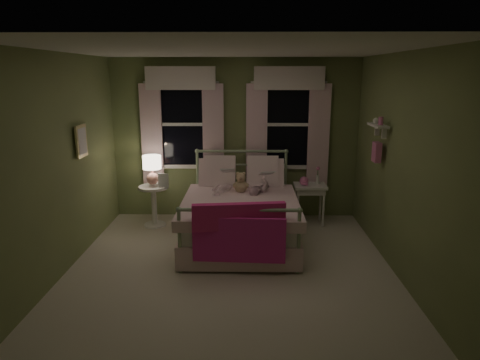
{
  "coord_description": "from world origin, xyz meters",
  "views": [
    {
      "loc": [
        0.21,
        -4.85,
        2.35
      ],
      "look_at": [
        0.11,
        0.56,
        1.0
      ],
      "focal_mm": 32.0,
      "sensor_mm": 36.0,
      "label": 1
    }
  ],
  "objects_px": {
    "bed": "(240,216)",
    "teddy_bear": "(241,184)",
    "nightstand_left": "(154,200)",
    "nightstand_right": "(310,191)",
    "child_right": "(260,170)",
    "table_lamp": "(152,167)",
    "child_left": "(222,170)"
  },
  "relations": [
    {
      "from": "bed",
      "to": "teddy_bear",
      "type": "bearing_deg",
      "value": 90.0
    },
    {
      "from": "child_left",
      "to": "nightstand_right",
      "type": "bearing_deg",
      "value": -153.65
    },
    {
      "from": "child_right",
      "to": "nightstand_left",
      "type": "xyz_separation_m",
      "value": [
        -1.65,
        0.21,
        -0.54
      ]
    },
    {
      "from": "child_left",
      "to": "bed",
      "type": "bearing_deg",
      "value": 135.68
    },
    {
      "from": "teddy_bear",
      "to": "nightstand_right",
      "type": "relative_size",
      "value": 0.5
    },
    {
      "from": "child_left",
      "to": "child_right",
      "type": "relative_size",
      "value": 1.01
    },
    {
      "from": "child_right",
      "to": "teddy_bear",
      "type": "relative_size",
      "value": 2.44
    },
    {
      "from": "nightstand_left",
      "to": "nightstand_right",
      "type": "bearing_deg",
      "value": 3.12
    },
    {
      "from": "teddy_bear",
      "to": "child_left",
      "type": "bearing_deg",
      "value": 150.5
    },
    {
      "from": "table_lamp",
      "to": "nightstand_left",
      "type": "bearing_deg",
      "value": 0.0
    },
    {
      "from": "nightstand_left",
      "to": "nightstand_right",
      "type": "relative_size",
      "value": 1.02
    },
    {
      "from": "child_right",
      "to": "nightstand_right",
      "type": "relative_size",
      "value": 1.21
    },
    {
      "from": "bed",
      "to": "table_lamp",
      "type": "bearing_deg",
      "value": 155.16
    },
    {
      "from": "table_lamp",
      "to": "teddy_bear",
      "type": "bearing_deg",
      "value": -15.17
    },
    {
      "from": "child_left",
      "to": "table_lamp",
      "type": "xyz_separation_m",
      "value": [
        -1.09,
        0.21,
        -0.01
      ]
    },
    {
      "from": "child_left",
      "to": "table_lamp",
      "type": "relative_size",
      "value": 1.72
    },
    {
      "from": "child_left",
      "to": "nightstand_left",
      "type": "distance_m",
      "value": 1.24
    },
    {
      "from": "table_lamp",
      "to": "child_left",
      "type": "bearing_deg",
      "value": -11.07
    },
    {
      "from": "teddy_bear",
      "to": "nightstand_right",
      "type": "distance_m",
      "value": 1.22
    },
    {
      "from": "child_left",
      "to": "nightstand_right",
      "type": "xyz_separation_m",
      "value": [
        1.37,
        0.35,
        -0.41
      ]
    },
    {
      "from": "bed",
      "to": "nightstand_right",
      "type": "distance_m",
      "value": 1.34
    },
    {
      "from": "nightstand_right",
      "to": "child_right",
      "type": "bearing_deg",
      "value": -156.68
    },
    {
      "from": "teddy_bear",
      "to": "table_lamp",
      "type": "bearing_deg",
      "value": 164.83
    },
    {
      "from": "nightstand_left",
      "to": "teddy_bear",
      "type": "bearing_deg",
      "value": -15.17
    },
    {
      "from": "teddy_bear",
      "to": "nightstand_right",
      "type": "xyz_separation_m",
      "value": [
        1.09,
        0.51,
        -0.24
      ]
    },
    {
      "from": "teddy_bear",
      "to": "nightstand_left",
      "type": "distance_m",
      "value": 1.47
    },
    {
      "from": "table_lamp",
      "to": "nightstand_right",
      "type": "distance_m",
      "value": 2.49
    },
    {
      "from": "bed",
      "to": "nightstand_left",
      "type": "distance_m",
      "value": 1.51
    },
    {
      "from": "nightstand_left",
      "to": "nightstand_right",
      "type": "xyz_separation_m",
      "value": [
        2.46,
        0.13,
        0.13
      ]
    },
    {
      "from": "child_left",
      "to": "child_right",
      "type": "xyz_separation_m",
      "value": [
        0.56,
        0.0,
        -0.01
      ]
    },
    {
      "from": "table_lamp",
      "to": "nightstand_right",
      "type": "height_order",
      "value": "table_lamp"
    },
    {
      "from": "bed",
      "to": "child_left",
      "type": "height_order",
      "value": "child_left"
    }
  ]
}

